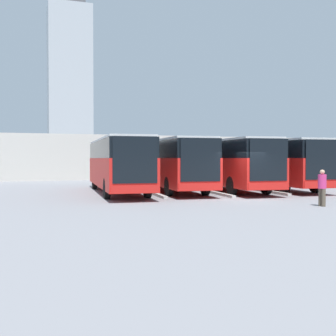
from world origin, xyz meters
TOP-DOWN VIEW (x-y plane):
  - ground_plane at (0.00, 0.00)m, footprint 600.00×600.00m
  - bus_0 at (-5.49, -5.96)m, footprint 3.28×12.30m
  - curb_divider_0 at (-3.66, -4.16)m, footprint 0.69×7.01m
  - bus_1 at (-1.83, -5.76)m, footprint 3.28×12.30m
  - curb_divider_1 at (0.00, -3.96)m, footprint 0.69×7.01m
  - bus_2 at (1.83, -6.44)m, footprint 3.28×12.30m
  - curb_divider_2 at (3.66, -4.64)m, footprint 0.69×7.01m
  - bus_3 at (5.49, -5.89)m, footprint 3.28×12.30m
  - pedestrian at (-1.77, 4.20)m, footprint 0.37×0.39m
  - station_building at (0.00, -26.38)m, footprint 39.40×11.55m
  - office_tower at (-8.68, -187.70)m, footprint 20.09×20.09m

SIDE VIEW (x-z plane):
  - ground_plane at x=0.00m, z-range 0.00..0.00m
  - curb_divider_0 at x=-3.66m, z-range 0.00..0.15m
  - curb_divider_1 at x=0.00m, z-range 0.00..0.15m
  - curb_divider_2 at x=3.66m, z-range 0.00..0.15m
  - pedestrian at x=-1.77m, z-range 0.06..1.72m
  - bus_0 at x=-5.49m, z-range 0.19..3.54m
  - bus_1 at x=-1.83m, z-range 0.19..3.54m
  - bus_2 at x=1.83m, z-range 0.19..3.54m
  - bus_3 at x=5.49m, z-range 0.19..3.54m
  - station_building at x=0.00m, z-range 0.04..4.59m
  - office_tower at x=-8.68m, z-range -0.60..75.98m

